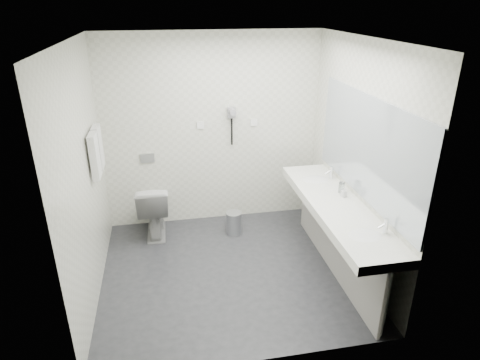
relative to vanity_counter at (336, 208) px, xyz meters
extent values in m
plane|color=#28292D|center=(-1.12, 0.20, -0.80)|extent=(2.80, 2.80, 0.00)
plane|color=white|center=(-1.12, 0.20, 1.70)|extent=(2.80, 2.80, 0.00)
plane|color=silver|center=(-1.12, 1.50, 0.45)|extent=(2.80, 0.00, 2.80)
plane|color=silver|center=(-1.12, -1.10, 0.45)|extent=(2.80, 0.00, 2.80)
plane|color=silver|center=(-2.52, 0.20, 0.45)|extent=(0.00, 2.60, 2.60)
plane|color=silver|center=(0.27, 0.20, 0.45)|extent=(0.00, 2.60, 2.60)
cube|color=white|center=(0.00, 0.00, 0.00)|extent=(0.55, 2.20, 0.10)
cube|color=gray|center=(0.02, 0.00, -0.42)|extent=(0.03, 2.15, 0.75)
cylinder|color=silver|center=(0.05, -1.04, -0.42)|extent=(0.06, 0.06, 0.75)
cylinder|color=silver|center=(0.05, 1.04, -0.42)|extent=(0.06, 0.06, 0.75)
cube|color=#B2BCC6|center=(0.26, 0.00, 0.65)|extent=(0.02, 2.20, 1.05)
ellipsoid|color=white|center=(0.00, -0.65, 0.04)|extent=(0.40, 0.31, 0.05)
ellipsoid|color=white|center=(0.00, 0.65, 0.04)|extent=(0.40, 0.31, 0.05)
cylinder|color=silver|center=(0.19, -0.65, 0.12)|extent=(0.04, 0.04, 0.15)
cylinder|color=silver|center=(0.19, 0.65, 0.12)|extent=(0.04, 0.04, 0.15)
imported|color=white|center=(0.13, 0.14, 0.10)|extent=(0.06, 0.06, 0.11)
cylinder|color=silver|center=(0.15, 0.25, 0.11)|extent=(0.07, 0.07, 0.12)
cylinder|color=silver|center=(0.16, 0.26, 0.10)|extent=(0.06, 0.06, 0.11)
imported|color=white|center=(-1.94, 1.21, -0.44)|extent=(0.41, 0.71, 0.72)
cube|color=#B2B5BA|center=(-1.98, 1.49, 0.15)|extent=(0.18, 0.02, 0.12)
cylinder|color=#B2B5BA|center=(-0.93, 1.01, -0.66)|extent=(0.26, 0.26, 0.29)
cylinder|color=#B2B5BA|center=(-0.93, 1.01, -0.50)|extent=(0.21, 0.21, 0.02)
cylinder|color=silver|center=(-2.47, 0.75, 0.75)|extent=(0.02, 0.62, 0.02)
cube|color=silver|center=(-2.46, 0.61, 0.53)|extent=(0.07, 0.24, 0.48)
cube|color=silver|center=(-2.46, 0.89, 0.53)|extent=(0.07, 0.24, 0.48)
cube|color=gray|center=(-0.88, 1.47, 0.70)|extent=(0.10, 0.04, 0.14)
cylinder|color=gray|center=(-0.88, 1.40, 0.73)|extent=(0.08, 0.14, 0.08)
cylinder|color=black|center=(-0.88, 1.46, 0.45)|extent=(0.02, 0.02, 0.35)
cube|color=white|center=(-1.27, 1.49, 0.55)|extent=(0.09, 0.02, 0.09)
cube|color=white|center=(-0.57, 1.49, 0.55)|extent=(0.09, 0.02, 0.09)
camera|label=1|loc=(-1.73, -3.65, 2.03)|focal=31.08mm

